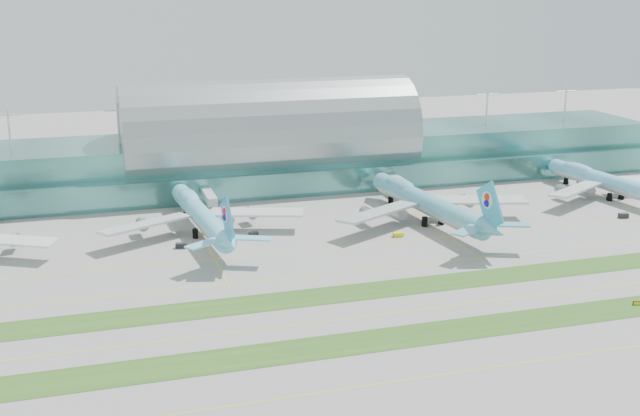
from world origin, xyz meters
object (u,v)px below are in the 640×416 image
object	(u,v)px
terminal	(269,150)
airliner_d	(608,181)
airliner_c	(426,202)
taxiway_sign_east	(638,303)
airliner_b	(201,214)

from	to	relation	value
terminal	airliner_d	bearing A→B (deg)	-26.53
airliner_c	terminal	bearing A→B (deg)	112.64
airliner_d	taxiway_sign_east	xyz separation A→B (m)	(-59.31, -95.69, -5.95)
airliner_b	airliner_d	xyz separation A→B (m)	(158.94, 1.07, -0.21)
airliner_c	taxiway_sign_east	xyz separation A→B (m)	(22.07, -85.54, -6.66)
airliner_d	taxiway_sign_east	bearing A→B (deg)	-129.81
airliner_b	taxiway_sign_east	world-z (taller)	airliner_b
terminal	airliner_b	world-z (taller)	terminal
taxiway_sign_east	airliner_c	bearing A→B (deg)	122.26
terminal	airliner_b	bearing A→B (deg)	-121.58
terminal	taxiway_sign_east	bearing A→B (deg)	-68.41
airliner_c	airliner_b	bearing A→B (deg)	166.61
airliner_b	airliner_c	world-z (taller)	airliner_c
airliner_d	taxiway_sign_east	size ratio (longest dim) A/B	31.25
airliner_c	airliner_d	xyz separation A→B (m)	(81.38, 10.15, -0.70)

